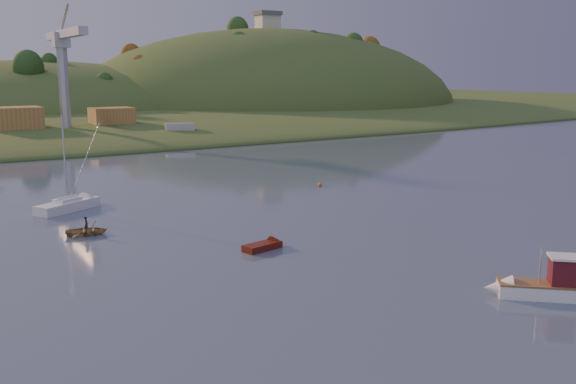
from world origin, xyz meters
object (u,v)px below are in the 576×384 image
fishing_boat (532,285)px  red_tender (269,245)px  canoe (87,231)px  sailboat_near (68,204)px

fishing_boat → red_tender: size_ratio=1.37×
fishing_boat → canoe: (-20.71, 31.92, -0.47)m
fishing_boat → canoe: bearing=-15.3°
fishing_boat → sailboat_near: 47.68m
fishing_boat → sailboat_near: sailboat_near is taller
canoe → red_tender: red_tender is taller
canoe → red_tender: bearing=-123.4°
sailboat_near → canoe: 11.55m
red_tender → fishing_boat: bearing=-77.8°
fishing_boat → red_tender: fishing_boat is taller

